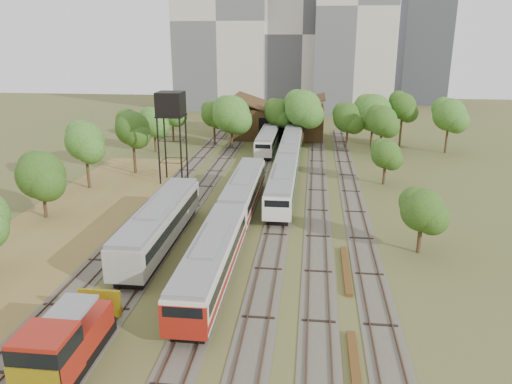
# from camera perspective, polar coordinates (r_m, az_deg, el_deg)

# --- Properties ---
(ground) EXTENTS (240.00, 240.00, 0.00)m
(ground) POSITION_cam_1_polar(r_m,az_deg,el_deg) (38.01, -2.10, -10.80)
(ground) COLOR #475123
(ground) RESTS_ON ground
(dry_grass_patch) EXTENTS (14.00, 60.00, 0.04)m
(dry_grass_patch) POSITION_cam_1_polar(r_m,az_deg,el_deg) (50.46, -21.38, -4.64)
(dry_grass_patch) COLOR brown
(dry_grass_patch) RESTS_ON ground
(tracks) EXTENTS (24.60, 80.00, 0.19)m
(tracks) POSITION_cam_1_polar(r_m,az_deg,el_deg) (61.05, 0.78, 0.42)
(tracks) COLOR #4C473D
(tracks) RESTS_ON ground
(railcar_red_set) EXTENTS (2.90, 34.58, 3.59)m
(railcar_red_set) POSITION_cam_1_polar(r_m,az_deg,el_deg) (45.64, -2.92, -3.18)
(railcar_red_set) COLOR black
(railcar_red_set) RESTS_ON ground
(railcar_green_set) EXTENTS (2.88, 52.08, 3.55)m
(railcar_green_set) POSITION_cam_1_polar(r_m,az_deg,el_deg) (72.86, 3.91, 4.71)
(railcar_green_set) COLOR black
(railcar_green_set) RESTS_ON ground
(railcar_rear) EXTENTS (2.69, 16.08, 3.32)m
(railcar_rear) POSITION_cam_1_polar(r_m,az_deg,el_deg) (80.99, 1.35, 5.97)
(railcar_rear) COLOR black
(railcar_rear) RESTS_ON ground
(shunter_locomotive) EXTENTS (2.82, 8.10, 3.69)m
(shunter_locomotive) POSITION_cam_1_polar(r_m,az_deg,el_deg) (30.47, -21.14, -16.05)
(shunter_locomotive) COLOR black
(shunter_locomotive) RESTS_ON ground
(old_grey_coach) EXTENTS (3.04, 18.00, 3.76)m
(old_grey_coach) POSITION_cam_1_polar(r_m,az_deg,el_deg) (45.02, -10.94, -3.58)
(old_grey_coach) COLOR black
(old_grey_coach) RESTS_ON ground
(water_tower) EXTENTS (3.29, 3.29, 11.36)m
(water_tower) POSITION_cam_1_polar(r_m,az_deg,el_deg) (63.10, -9.73, 9.61)
(water_tower) COLOR black
(water_tower) RESTS_ON ground
(rail_pile_near) EXTENTS (0.54, 8.06, 0.27)m
(rail_pile_near) POSITION_cam_1_polar(r_m,az_deg,el_deg) (29.87, 11.32, -19.71)
(rail_pile_near) COLOR brown
(rail_pile_near) RESTS_ON ground
(rail_pile_far) EXTENTS (0.53, 8.42, 0.27)m
(rail_pile_far) POSITION_cam_1_polar(r_m,az_deg,el_deg) (40.94, 10.24, -8.68)
(rail_pile_far) COLOR brown
(rail_pile_far) RESTS_ON ground
(maintenance_shed) EXTENTS (16.45, 11.55, 7.58)m
(maintenance_shed) POSITION_cam_1_polar(r_m,az_deg,el_deg) (92.47, 2.67, 8.14)
(maintenance_shed) COLOR #3A2515
(maintenance_shed) RESTS_ON ground
(tree_band_left) EXTENTS (7.92, 56.66, 8.45)m
(tree_band_left) POSITION_cam_1_polar(r_m,az_deg,el_deg) (56.75, -20.86, 3.09)
(tree_band_left) COLOR #382616
(tree_band_left) RESTS_ON ground
(tree_band_far) EXTENTS (50.49, 10.60, 9.42)m
(tree_band_far) POSITION_cam_1_polar(r_m,az_deg,el_deg) (83.53, 5.78, 9.03)
(tree_band_far) COLOR #382616
(tree_band_far) RESTS_ON ground
(tree_band_right) EXTENTS (5.46, 40.44, 7.75)m
(tree_band_right) POSITION_cam_1_polar(r_m,az_deg,el_deg) (65.93, 15.08, 5.25)
(tree_band_right) COLOR #382616
(tree_band_right) RESTS_ON ground
(tower_left) EXTENTS (22.00, 16.00, 42.00)m
(tower_left) POSITION_cam_1_polar(r_m,az_deg,el_deg) (130.15, -3.91, 18.85)
(tower_left) COLOR beige
(tower_left) RESTS_ON ground
(tower_centre) EXTENTS (20.00, 18.00, 36.00)m
(tower_centre) POSITION_cam_1_polar(r_m,az_deg,el_deg) (133.07, 5.45, 17.49)
(tower_centre) COLOR beige
(tower_centre) RESTS_ON ground
(tower_right) EXTENTS (18.00, 16.00, 48.00)m
(tower_right) POSITION_cam_1_polar(r_m,az_deg,el_deg) (125.49, 11.27, 19.99)
(tower_right) COLOR beige
(tower_right) RESTS_ON ground
(tower_far_right) EXTENTS (12.00, 12.00, 28.00)m
(tower_far_right) POSITION_cam_1_polar(r_m,az_deg,el_deg) (145.97, 18.62, 15.12)
(tower_far_right) COLOR #3A3D42
(tower_far_right) RESTS_ON ground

